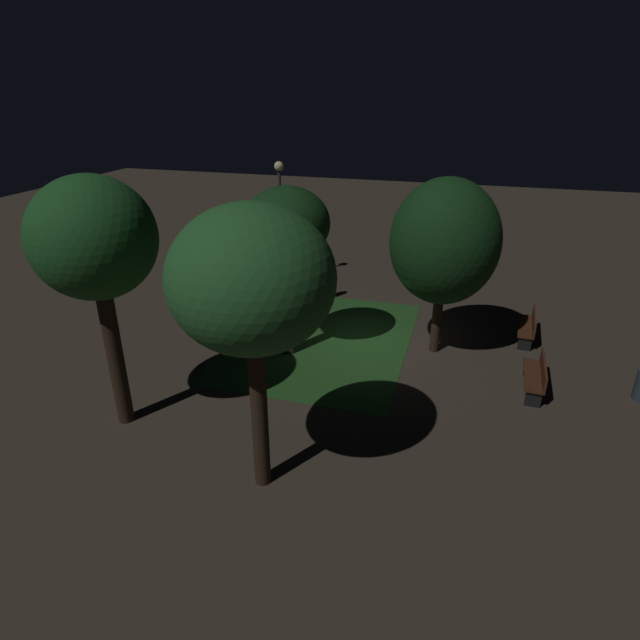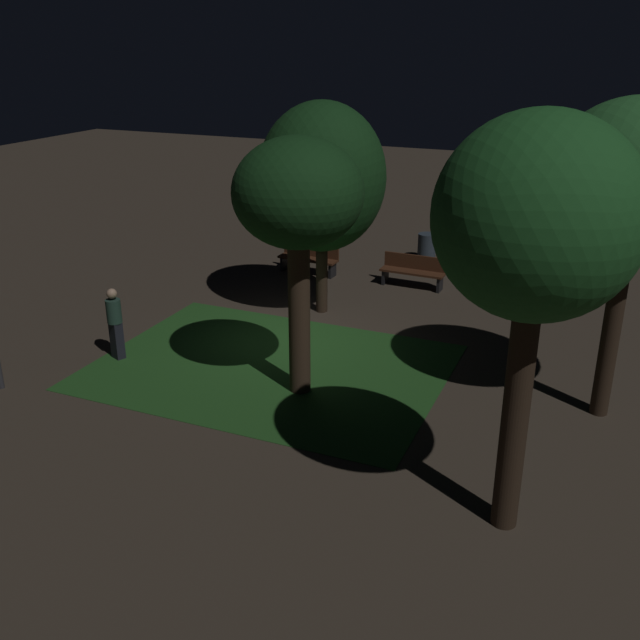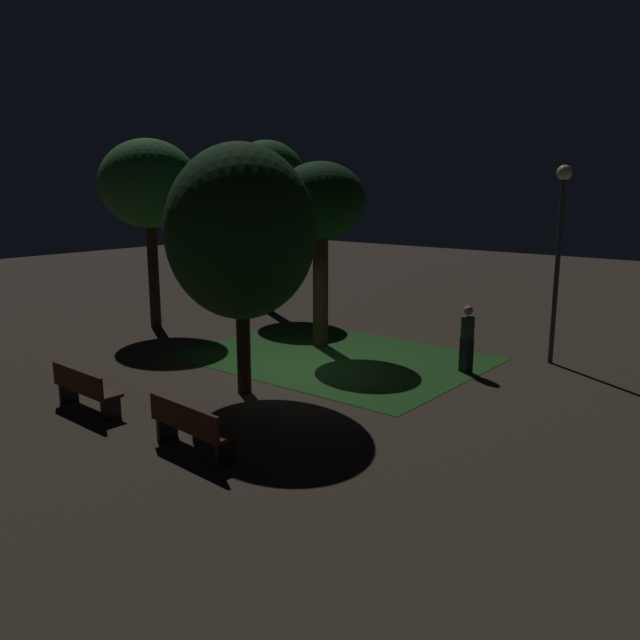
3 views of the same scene
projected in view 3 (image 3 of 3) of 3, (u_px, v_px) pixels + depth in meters
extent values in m
plane|color=#3D3328|center=(305.00, 372.00, 15.25)|extent=(60.00, 60.00, 0.00)
cube|color=#23511E|center=(334.00, 357.00, 16.58)|extent=(7.29, 5.45, 0.01)
cube|color=#422314|center=(88.00, 388.00, 12.57)|extent=(1.82, 0.55, 0.06)
cube|color=#422314|center=(77.00, 379.00, 12.37)|extent=(1.80, 0.13, 0.40)
cube|color=black|center=(69.00, 392.00, 13.14)|extent=(0.09, 0.39, 0.42)
cube|color=black|center=(111.00, 409.00, 12.11)|extent=(0.09, 0.39, 0.42)
cube|color=#422314|center=(194.00, 426.00, 10.61)|extent=(1.83, 0.59, 0.06)
cube|color=#422314|center=(183.00, 416.00, 10.41)|extent=(1.80, 0.17, 0.40)
cube|color=black|center=(167.00, 427.00, 11.19)|extent=(0.10, 0.39, 0.42)
cube|color=black|center=(226.00, 453.00, 10.13)|extent=(0.10, 0.39, 0.42)
cylinder|color=#2D2116|center=(243.00, 334.00, 13.47)|extent=(0.29, 0.29, 2.58)
ellipsoid|color=#143816|center=(241.00, 232.00, 13.03)|extent=(3.09, 3.09, 3.58)
cylinder|color=#38281C|center=(321.00, 287.00, 17.41)|extent=(0.42, 0.42, 3.31)
ellipsoid|color=#143816|center=(321.00, 200.00, 16.94)|extent=(2.41, 2.41, 2.04)
cylinder|color=#2D2116|center=(153.00, 270.00, 19.76)|extent=(0.33, 0.33, 3.61)
ellipsoid|color=#28662D|center=(149.00, 183.00, 19.23)|extent=(2.94, 2.94, 2.64)
cylinder|color=#2D2116|center=(268.00, 258.00, 22.13)|extent=(0.37, 0.37, 3.82)
ellipsoid|color=#1E5623|center=(267.00, 180.00, 21.59)|extent=(2.63, 2.63, 2.63)
cylinder|color=#333338|center=(557.00, 274.00, 15.59)|extent=(0.12, 0.12, 4.50)
sphere|color=#F4E5B2|center=(564.00, 172.00, 15.10)|extent=(0.36, 0.36, 0.36)
cube|color=black|center=(466.00, 355.00, 15.15)|extent=(0.34, 0.29, 0.84)
cylinder|color=#233D33|center=(468.00, 327.00, 15.01)|extent=(0.32, 0.32, 0.52)
sphere|color=tan|center=(468.00, 310.00, 14.93)|extent=(0.22, 0.22, 0.22)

